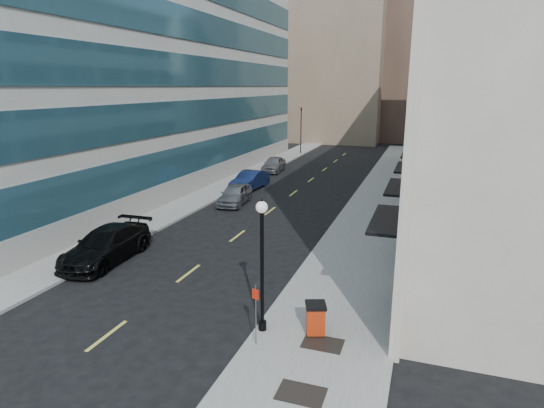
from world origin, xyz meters
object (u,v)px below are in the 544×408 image
Objects in this scene: car_silver_sedan at (235,194)px; lamppost at (262,255)px; traffic_signal at (301,110)px; car_grey_sedan at (274,164)px; sign_post at (256,306)px; car_black_pickup at (106,245)px; trash_bin at (315,317)px; car_blue_sedan at (250,180)px; urn_planter at (405,225)px.

lamppost is (8.50, -17.00, 2.29)m from car_silver_sedan.
lamppost is (10.80, -44.00, -2.65)m from traffic_signal.
traffic_signal is 27.54m from car_silver_sedan.
lamppost is at bearing -75.99° from car_grey_sedan.
sign_post is (8.63, -18.01, 0.82)m from car_silver_sedan.
sign_post is at bearing -28.97° from car_black_pickup.
car_silver_sedan is at bearing 80.47° from car_black_pickup.
car_silver_sedan is 19.14m from lamppost.
trash_bin is (12.68, -43.61, -4.94)m from traffic_signal.
traffic_signal is 1.19× the size of car_black_pickup.
trash_bin is (11.98, -3.71, -0.07)m from car_black_pickup.
lamppost is at bearing -24.54° from car_black_pickup.
car_black_pickup is at bearing 143.14° from trash_bin.
sign_post is (9.45, -23.09, 0.79)m from car_blue_sedan.
urn_planter is at bearing 90.87° from sign_post.
car_blue_sedan is (0.78, 17.98, -0.04)m from car_black_pickup.
car_blue_sedan reaches higher than car_silver_sedan.
car_grey_sedan is at bearing -86.94° from traffic_signal.
car_silver_sedan is 19.99m from sign_post.
car_grey_sedan is 22.71m from urn_planter.
sign_post is at bearing -76.35° from traffic_signal.
car_silver_sedan is 5.25× the size of urn_planter.
trash_bin is 2.38m from sign_post.
lamppost reaches higher than sign_post.
car_black_pickup is 1.20× the size of car_blue_sedan.
car_black_pickup is 13.00m from car_silver_sedan.
lamppost reaches higher than urn_planter.
trash_bin is 13.15m from urn_planter.
car_grey_sedan is at bearing 108.10° from lamppost.
car_black_pickup is 11.46m from sign_post.
urn_planter is (12.78, -3.68, -0.10)m from car_silver_sedan.
trash_bin is (10.38, -16.61, 0.00)m from car_silver_sedan.
sign_post is at bearing -62.77° from car_blue_sedan.
car_grey_sedan is at bearing 87.53° from car_black_pickup.
urn_planter is (2.40, 12.93, -0.10)m from trash_bin.
trash_bin is at bearing 55.61° from sign_post.
car_black_pickup is at bearing 170.50° from sign_post.
urn_planter is (13.60, -8.76, -0.13)m from car_blue_sedan.
car_grey_sedan is at bearing 129.29° from urn_planter.
traffic_signal is 34.55m from urn_planter.
car_grey_sedan is at bearing 90.78° from car_silver_sedan.
traffic_signal reaches higher than trash_bin.
urn_planter is at bearing -21.84° from car_silver_sedan.
traffic_signal is 1.40× the size of lamppost.
traffic_signal reaches higher than sign_post.
car_blue_sedan is 1.05× the size of car_grey_sedan.
lamppost is 5.72× the size of urn_planter.
traffic_signal is 3.14× the size of sign_post.
sign_post reaches higher than car_grey_sedan.
car_blue_sedan is at bearing 112.87° from lamppost.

